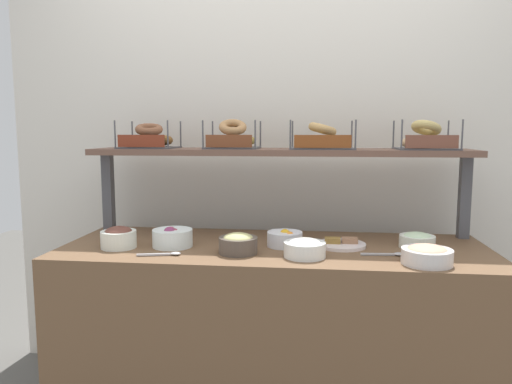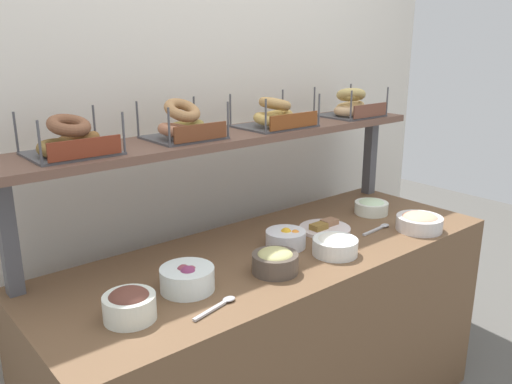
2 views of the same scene
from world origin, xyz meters
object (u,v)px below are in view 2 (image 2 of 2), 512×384
object	(u,v)px
bagel_basket_sesame	(275,116)
bagel_basket_plain	(351,106)
bowl_hummus	(275,261)
bowl_cream_cheese	(335,245)
bowl_chocolate_spread	(129,304)
bagel_basket_everything	(183,125)
bowl_lox_spread	(419,222)
bowl_beet_salad	(187,278)
bowl_fruit_salad	(287,238)
serving_spoon_by_edge	(380,228)
bagel_basket_cinnamon_raisin	(70,141)
serving_plate_white	(325,228)
serving_spoon_near_plate	(221,304)
bowl_scallion_spread	(371,206)

from	to	relation	value
bagel_basket_sesame	bagel_basket_plain	distance (m)	0.49
bowl_hummus	bowl_cream_cheese	size ratio (longest dim) A/B	0.95
bowl_chocolate_spread	bagel_basket_everything	xyz separation A→B (m)	(0.45, 0.39, 0.43)
bowl_lox_spread	bagel_basket_plain	size ratio (longest dim) A/B	0.69
bowl_hummus	bagel_basket_sesame	world-z (taller)	bagel_basket_sesame
bowl_lox_spread	bagel_basket_sesame	xyz separation A→B (m)	(-0.41, 0.48, 0.44)
bowl_beet_salad	bagel_basket_everything	bearing A→B (deg)	57.34
bowl_lox_spread	bowl_cream_cheese	distance (m)	0.48
bowl_lox_spread	bowl_chocolate_spread	size ratio (longest dim) A/B	1.25
bowl_chocolate_spread	bagel_basket_plain	distance (m)	1.50
bowl_chocolate_spread	bagel_basket_plain	world-z (taller)	bagel_basket_plain
bowl_fruit_salad	bowl_lox_spread	size ratio (longest dim) A/B	0.81
bowl_beet_salad	bowl_chocolate_spread	size ratio (longest dim) A/B	1.15
serving_spoon_by_edge	bagel_basket_sesame	distance (m)	0.66
bagel_basket_cinnamon_raisin	bagel_basket_everything	size ratio (longest dim) A/B	1.01
bowl_chocolate_spread	bagel_basket_sesame	distance (m)	1.06
serving_plate_white	bowl_beet_salad	bearing A→B (deg)	-173.02
bowl_fruit_salad	bowl_chocolate_spread	world-z (taller)	bowl_chocolate_spread
bagel_basket_cinnamon_raisin	bowl_lox_spread	bearing A→B (deg)	-21.30
bagel_basket_sesame	bowl_hummus	bearing A→B (deg)	-131.28
serving_spoon_by_edge	bagel_basket_sesame	size ratio (longest dim) A/B	0.58
bowl_cream_cheese	serving_spoon_near_plate	size ratio (longest dim) A/B	0.97
serving_plate_white	bagel_basket_cinnamon_raisin	size ratio (longest dim) A/B	0.79
bowl_beet_salad	serving_plate_white	size ratio (longest dim) A/B	0.81
bowl_beet_salad	serving_spoon_by_edge	world-z (taller)	bowl_beet_salad
bowl_beet_salad	bagel_basket_sesame	distance (m)	0.86
bowl_lox_spread	bagel_basket_cinnamon_raisin	distance (m)	1.45
bowl_scallion_spread	bagel_basket_plain	size ratio (longest dim) A/B	0.55
bowl_fruit_salad	bagel_basket_sesame	xyz separation A→B (m)	(0.16, 0.26, 0.44)
bowl_lox_spread	bowl_scallion_spread	distance (m)	0.27
bagel_basket_plain	bowl_beet_salad	bearing A→B (deg)	-164.60
bagel_basket_sesame	bagel_basket_plain	size ratio (longest dim) A/B	1.09
serving_plate_white	bagel_basket_sesame	bearing A→B (deg)	111.75
bowl_lox_spread	serving_spoon_near_plate	world-z (taller)	bowl_lox_spread
bowl_beet_salad	serving_plate_white	bearing A→B (deg)	6.98
bowl_beet_salad	bowl_cream_cheese	xyz separation A→B (m)	(0.60, -0.11, -0.00)
serving_plate_white	serving_spoon_by_edge	distance (m)	0.24
bagel_basket_cinnamon_raisin	bagel_basket_everything	distance (m)	0.43
bowl_hummus	bowl_cream_cheese	xyz separation A→B (m)	(0.28, -0.03, -0.00)
bagel_basket_everything	bagel_basket_plain	size ratio (longest dim) A/B	0.96
bowl_scallion_spread	bagel_basket_everything	world-z (taller)	bagel_basket_everything
bowl_beet_salad	bowl_lox_spread	xyz separation A→B (m)	(1.07, -0.16, -0.00)
bowl_beet_salad	bagel_basket_plain	world-z (taller)	bagel_basket_plain
bowl_fruit_salad	serving_plate_white	size ratio (longest dim) A/B	0.72
bagel_basket_cinnamon_raisin	bagel_basket_everything	world-z (taller)	bagel_basket_everything
bowl_beet_salad	bagel_basket_sesame	world-z (taller)	bagel_basket_sesame
bowl_hummus	bagel_basket_plain	world-z (taller)	bagel_basket_plain
bowl_beet_salad	bowl_lox_spread	size ratio (longest dim) A/B	0.92
bowl_lox_spread	bowl_cream_cheese	size ratio (longest dim) A/B	1.13
bowl_fruit_salad	bagel_basket_cinnamon_raisin	size ratio (longest dim) A/B	0.57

